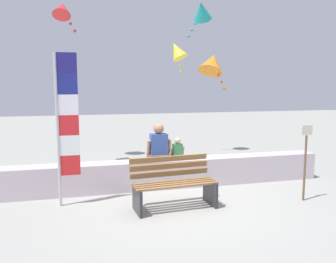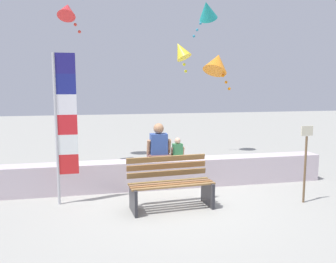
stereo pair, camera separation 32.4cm
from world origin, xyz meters
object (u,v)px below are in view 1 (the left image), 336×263
object	(u,v)px
person_adult	(159,146)
park_bench	(174,185)
person_child	(177,151)
flag_banner	(65,121)
kite_red	(62,9)
kite_teal	(202,11)
kite_orange	(212,63)
sign_post	(305,157)
kite_yellow	(177,51)

from	to	relation	value
person_adult	park_bench	bearing A→B (deg)	-90.80
person_child	flag_banner	bearing A→B (deg)	-163.50
flag_banner	kite_red	world-z (taller)	kite_red
kite_red	kite_teal	xyz separation A→B (m)	(3.94, 0.47, 0.26)
kite_orange	sign_post	bearing A→B (deg)	-84.61
park_bench	flag_banner	xyz separation A→B (m)	(-1.83, 0.57, 1.12)
park_bench	kite_teal	bearing A→B (deg)	64.52
flag_banner	kite_orange	bearing A→B (deg)	37.24
flag_banner	kite_teal	distance (m)	6.02
person_child	sign_post	size ratio (longest dim) A/B	0.32
park_bench	kite_red	bearing A→B (deg)	116.80
park_bench	person_child	xyz separation A→B (m)	(0.42, 1.23, 0.36)
person_adult	kite_red	world-z (taller)	kite_red
kite_yellow	person_adult	bearing A→B (deg)	-115.08
kite_red	park_bench	bearing A→B (deg)	-63.20
person_child	person_adult	bearing A→B (deg)	-179.94
kite_teal	sign_post	world-z (taller)	kite_teal
person_child	kite_yellow	distance (m)	3.22
kite_orange	sign_post	world-z (taller)	kite_orange
kite_yellow	kite_orange	distance (m)	1.13
person_adult	kite_orange	bearing A→B (deg)	48.03
kite_yellow	sign_post	world-z (taller)	kite_yellow
kite_yellow	kite_orange	xyz separation A→B (m)	(1.08, 0.16, -0.30)
park_bench	sign_post	world-z (taller)	sign_post
kite_red	kite_yellow	size ratio (longest dim) A/B	1.00
kite_teal	kite_orange	bearing A→B (deg)	-83.19
park_bench	person_child	size ratio (longest dim) A/B	3.30
park_bench	person_adult	distance (m)	1.33
kite_teal	kite_yellow	size ratio (longest dim) A/B	1.30
person_child	kite_teal	bearing A→B (deg)	62.03
person_adult	kite_red	distance (m)	4.51
flag_banner	kite_red	xyz separation A→B (m)	(-0.09, 3.22, 2.54)
kite_orange	park_bench	bearing A→B (deg)	-120.64
person_adult	person_child	world-z (taller)	person_adult
person_adult	person_child	distance (m)	0.42
person_child	kite_teal	world-z (taller)	kite_teal
park_bench	kite_red	distance (m)	5.61
person_adult	kite_teal	size ratio (longest dim) A/B	0.68
person_child	kite_orange	size ratio (longest dim) A/B	0.40
sign_post	kite_teal	bearing A→B (deg)	95.61
kite_red	kite_orange	world-z (taller)	kite_red
sign_post	person_adult	bearing A→B (deg)	148.61
park_bench	flag_banner	world-z (taller)	flag_banner
flag_banner	kite_teal	size ratio (longest dim) A/B	2.39
park_bench	sign_post	xyz separation A→B (m)	(2.47, -0.26, 0.43)
kite_red	kite_orange	distance (m)	4.23
kite_red	sign_post	world-z (taller)	kite_red
park_bench	kite_teal	size ratio (longest dim) A/B	1.34
person_child	kite_yellow	size ratio (longest dim) A/B	0.53
person_child	sign_post	bearing A→B (deg)	-36.18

